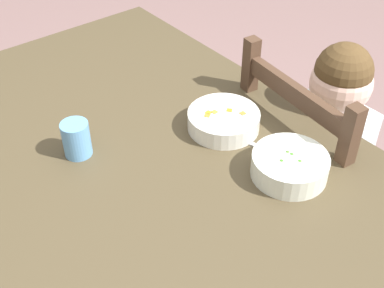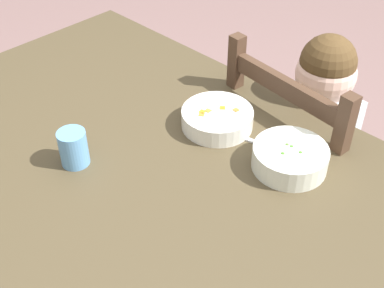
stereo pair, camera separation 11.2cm
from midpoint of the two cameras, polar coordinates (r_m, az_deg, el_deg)
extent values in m
cube|color=#4C402B|center=(1.26, -1.55, -2.18)|extent=(1.49, 0.91, 0.04)
cylinder|color=#4C402B|center=(2.10, -4.24, 3.70)|extent=(0.07, 0.07, 0.73)
cube|color=#4D3525|center=(1.72, 16.38, -4.68)|extent=(0.46, 0.46, 0.02)
cube|color=#4D3525|center=(2.07, 15.27, -4.05)|extent=(0.04, 0.04, 0.42)
cube|color=#4D3525|center=(1.86, 6.89, -8.47)|extent=(0.04, 0.04, 0.42)
cube|color=#4D3525|center=(1.35, 18.33, -4.65)|extent=(0.04, 0.04, 0.49)
cube|color=#4D3525|center=(1.55, 8.24, 3.49)|extent=(0.04, 0.04, 0.49)
cube|color=#4D3525|center=(1.34, 13.99, 5.34)|extent=(0.36, 0.06, 0.05)
cube|color=#4D3525|center=(1.43, 13.08, 0.45)|extent=(0.36, 0.06, 0.05)
cube|color=silver|center=(1.59, 16.82, -0.75)|extent=(0.22, 0.14, 0.32)
sphere|color=beige|center=(1.46, 18.54, 6.39)|extent=(0.17, 0.17, 0.17)
sphere|color=brown|center=(1.44, 18.85, 7.67)|extent=(0.16, 0.16, 0.16)
cylinder|color=#3F4C72|center=(1.80, 10.80, -10.76)|extent=(0.07, 0.07, 0.44)
cylinder|color=#3F4C72|center=(1.76, 13.47, -12.80)|extent=(0.07, 0.07, 0.44)
cylinder|color=silver|center=(1.53, 11.32, 2.46)|extent=(0.06, 0.24, 0.13)
cylinder|color=silver|center=(1.42, 19.01, -2.53)|extent=(0.06, 0.24, 0.13)
cylinder|color=white|center=(1.21, 13.54, -2.49)|extent=(0.18, 0.18, 0.06)
cylinder|color=white|center=(1.22, 13.36, -3.36)|extent=(0.08, 0.08, 0.01)
cylinder|color=#4E8D2D|center=(1.20, 13.60, -2.20)|extent=(0.15, 0.15, 0.03)
sphere|color=#4B962D|center=(1.19, 14.66, -2.09)|extent=(0.01, 0.01, 0.01)
sphere|color=#428D27|center=(1.18, 12.70, -2.07)|extent=(0.01, 0.01, 0.01)
sphere|color=#558433|center=(1.20, 13.30, -1.10)|extent=(0.01, 0.01, 0.01)
sphere|color=#49952F|center=(1.20, 13.77, -1.35)|extent=(0.01, 0.01, 0.01)
cylinder|color=white|center=(1.32, 5.99, 2.55)|extent=(0.19, 0.19, 0.05)
cylinder|color=white|center=(1.34, 5.93, 1.83)|extent=(0.08, 0.08, 0.01)
cylinder|color=orange|center=(1.32, 6.01, 2.80)|extent=(0.15, 0.15, 0.03)
cube|color=orange|center=(1.32, 6.66, 3.56)|extent=(0.02, 0.02, 0.01)
cube|color=orange|center=(1.30, 4.30, 2.91)|extent=(0.02, 0.02, 0.01)
cube|color=orange|center=(1.31, 4.31, 3.31)|extent=(0.02, 0.02, 0.01)
cube|color=orange|center=(1.32, 8.14, 3.20)|extent=(0.01, 0.01, 0.01)
cube|color=orange|center=(1.31, 5.05, 3.33)|extent=(0.01, 0.01, 0.01)
cube|color=silver|center=(1.28, 10.41, -0.63)|extent=(0.10, 0.03, 0.00)
ellipsoid|color=silver|center=(1.30, 7.87, 0.62)|extent=(0.05, 0.04, 0.01)
cylinder|color=#64A3DB|center=(1.24, -10.35, 0.46)|extent=(0.07, 0.07, 0.09)
camera|label=1|loc=(0.06, 92.68, -2.20)|focal=47.54mm
camera|label=2|loc=(0.06, -87.32, 2.20)|focal=47.54mm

